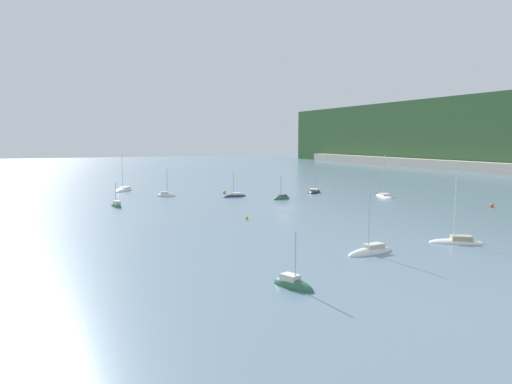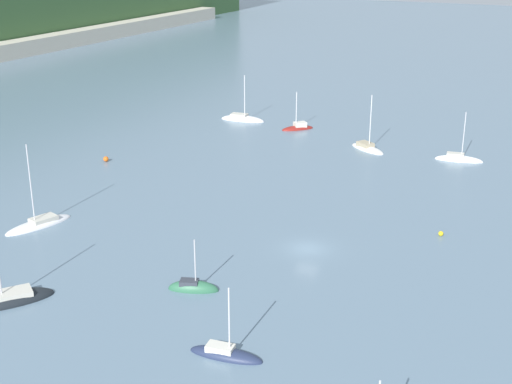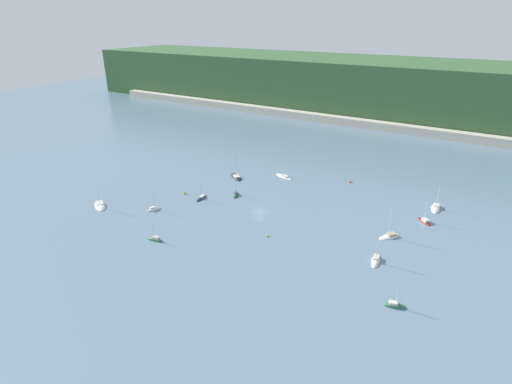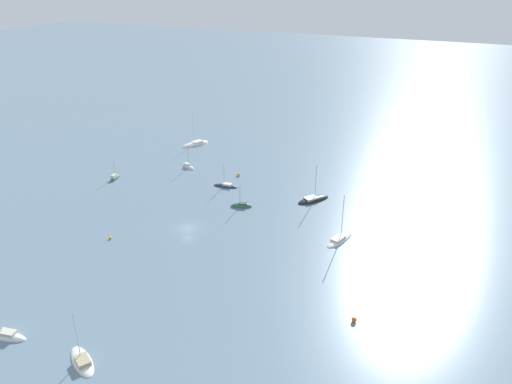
% 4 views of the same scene
% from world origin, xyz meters
% --- Properties ---
extents(ground_plane, '(600.00, 600.00, 0.00)m').
position_xyz_m(ground_plane, '(0.00, 0.00, 0.00)').
color(ground_plane, slate).
extents(sailboat_0, '(3.20, 5.14, 6.17)m').
position_xyz_m(sailboat_0, '(-13.49, 6.26, 0.06)').
color(sailboat_0, '#2D6647').
rests_on(sailboat_0, ground_plane).
extents(sailboat_2, '(8.55, 7.39, 9.73)m').
position_xyz_m(sailboat_2, '(-23.05, 20.36, 0.06)').
color(sailboat_2, black).
rests_on(sailboat_2, ground_plane).
extents(sailboat_3, '(2.49, 6.37, 6.85)m').
position_xyz_m(sailboat_3, '(-22.12, -1.91, 0.08)').
color(sailboat_3, '#232D4C').
rests_on(sailboat_3, ground_plane).
extents(sailboat_4, '(3.01, 4.82, 7.36)m').
position_xyz_m(sailboat_4, '(-29.36, -16.72, 0.12)').
color(sailboat_4, silver).
rests_on(sailboat_4, ground_plane).
extents(sailboat_5, '(8.77, 4.91, 10.53)m').
position_xyz_m(sailboat_5, '(-7.66, 30.57, 0.09)').
color(sailboat_5, silver).
rests_on(sailboat_5, ground_plane).
extents(sailboat_6, '(5.16, 2.26, 5.58)m').
position_xyz_m(sailboat_6, '(-15.45, -30.26, 0.12)').
color(sailboat_6, '#2D6647').
rests_on(sailboat_6, ground_plane).
extents(sailboat_8, '(5.08, 3.14, 6.23)m').
position_xyz_m(sailboat_8, '(47.97, -23.26, 0.09)').
color(sailboat_8, '#2D6647').
rests_on(sailboat_8, ground_plane).
extents(sailboat_9, '(9.29, 7.18, 10.64)m').
position_xyz_m(sailboat_9, '(-46.45, -24.08, 0.06)').
color(sailboat_9, silver).
rests_on(sailboat_9, ground_plane).
extents(sailboat_10, '(5.90, 7.29, 9.32)m').
position_xyz_m(sailboat_10, '(39.16, 5.88, 0.12)').
color(sailboat_10, white).
rests_on(sailboat_10, ground_plane).
extents(sailboat_11, '(3.03, 7.24, 8.24)m').
position_xyz_m(sailboat_11, '(39.46, -8.22, 0.10)').
color(sailboat_11, white).
rests_on(sailboat_11, ground_plane).
extents(mooring_buoy_0, '(0.56, 0.56, 0.56)m').
position_xyz_m(mooring_buoy_0, '(9.84, -12.09, 0.28)').
color(mooring_buoy_0, yellow).
rests_on(mooring_buoy_0, ground_plane).
extents(mooring_buoy_1, '(0.87, 0.87, 0.87)m').
position_xyz_m(mooring_buoy_1, '(-29.60, -1.86, 0.43)').
color(mooring_buoy_1, yellow).
rests_on(mooring_buoy_1, ground_plane).
extents(mooring_buoy_2, '(0.79, 0.79, 0.79)m').
position_xyz_m(mooring_buoy_2, '(15.83, 38.86, 0.40)').
color(mooring_buoy_2, orange).
rests_on(mooring_buoy_2, ground_plane).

